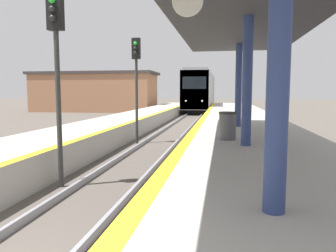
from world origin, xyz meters
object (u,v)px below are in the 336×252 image
train (201,91)px  trash_bin (228,126)px  signal_mid (136,71)px  signal_near (56,52)px

train → trash_bin: bearing=-84.7°
signal_mid → trash_bin: (3.93, -4.10, -1.94)m
signal_near → train: bearing=88.0°
signal_near → signal_mid: (0.09, 6.85, 0.00)m
signal_near → signal_mid: bearing=89.2°
trash_bin → train: bearing=95.3°
train → signal_mid: size_ratio=4.13×
train → signal_near: signal_near is taller
train → trash_bin: size_ratio=22.68×
train → signal_mid: bearing=-92.3°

